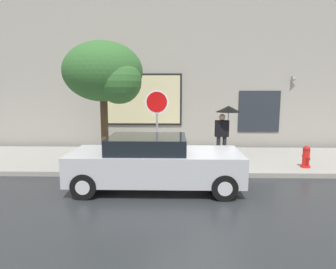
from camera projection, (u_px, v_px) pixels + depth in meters
name	position (u px, v px, depth m)	size (l,w,h in m)	color
ground_plane	(197.00, 189.00, 7.90)	(60.00, 60.00, 0.00)	#282B2D
sidewalk	(191.00, 160.00, 10.85)	(20.00, 4.00, 0.15)	gray
building_facade	(188.00, 70.00, 12.80)	(20.00, 0.67, 7.00)	#9E998E
parked_car	(154.00, 162.00, 7.82)	(4.50, 1.89, 1.43)	#B7BABF
fire_hydrant	(306.00, 157.00, 9.44)	(0.30, 0.44, 0.71)	red
pedestrian_with_umbrella	(226.00, 118.00, 10.40)	(0.91, 0.91, 1.93)	black
street_tree	(106.00, 74.00, 9.70)	(2.67, 2.27, 4.10)	#4C3823
stop_sign	(157.00, 113.00, 9.46)	(0.76, 0.10, 2.48)	gray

